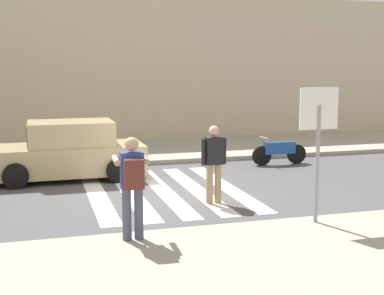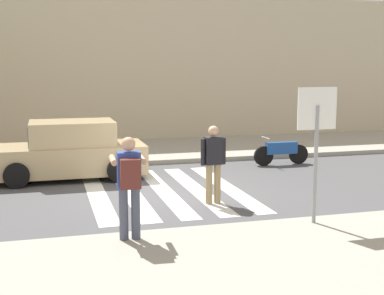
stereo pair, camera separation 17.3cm
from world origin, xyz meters
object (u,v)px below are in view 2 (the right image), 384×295
at_px(stop_sign, 317,125).
at_px(parked_car_tan, 69,152).
at_px(pedestrian_crossing, 213,160).
at_px(motorcycle, 281,151).
at_px(photographer_with_backpack, 129,179).

height_order(stop_sign, parked_car_tan, stop_sign).
xyz_separation_m(stop_sign, pedestrian_crossing, (-1.21, 2.30, -0.98)).
height_order(stop_sign, pedestrian_crossing, stop_sign).
relative_size(pedestrian_crossing, motorcycle, 0.98).
distance_m(parked_car_tan, motorcycle, 6.35).
distance_m(photographer_with_backpack, pedestrian_crossing, 3.26).
bearing_deg(motorcycle, pedestrian_crossing, -131.47).
bearing_deg(pedestrian_crossing, motorcycle, 48.53).
distance_m(pedestrian_crossing, parked_car_tan, 4.61).
distance_m(stop_sign, pedestrian_crossing, 2.78).
bearing_deg(stop_sign, parked_car_tan, 125.27).
bearing_deg(parked_car_tan, photographer_with_backpack, -83.12).
bearing_deg(stop_sign, motorcycle, 70.38).
height_order(parked_car_tan, motorcycle, parked_car_tan).
xyz_separation_m(photographer_with_backpack, pedestrian_crossing, (2.21, 2.39, -0.19)).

